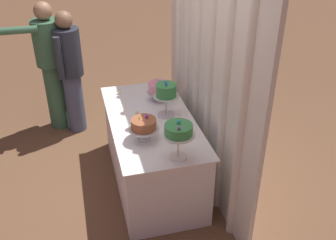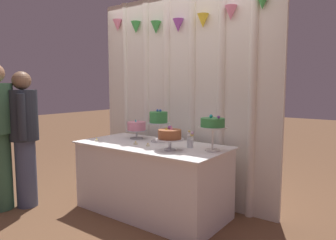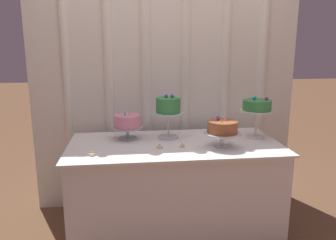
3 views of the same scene
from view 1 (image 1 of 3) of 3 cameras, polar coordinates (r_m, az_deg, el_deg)
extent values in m
plane|color=brown|center=(4.38, -3.57, -8.87)|extent=(24.00, 24.00, 0.00)
cube|color=white|center=(3.87, 5.73, 7.62)|extent=(2.53, 0.04, 2.56)
cylinder|color=white|center=(4.69, 1.60, 11.85)|extent=(0.07, 0.07, 2.56)
cylinder|color=white|center=(4.34, 3.01, 10.27)|extent=(0.09, 0.09, 2.56)
cylinder|color=white|center=(4.04, 4.45, 8.65)|extent=(0.10, 0.10, 2.56)
cylinder|color=white|center=(3.71, 6.30, 6.54)|extent=(0.09, 0.09, 2.56)
cylinder|color=white|center=(3.39, 8.54, 3.95)|extent=(0.09, 0.09, 2.56)
cylinder|color=white|center=(3.09, 11.09, 0.98)|extent=(0.09, 0.09, 2.56)
cube|color=white|center=(4.17, -2.39, -4.55)|extent=(1.67, 0.79, 0.77)
cube|color=white|center=(3.95, -2.51, 0.12)|extent=(1.72, 0.84, 0.01)
cylinder|color=#B2B2B7|center=(4.30, -1.35, 3.04)|extent=(0.16, 0.16, 0.01)
cylinder|color=#B2B2B7|center=(4.28, -1.36, 3.60)|extent=(0.02, 0.02, 0.08)
cylinder|color=#B2B2B7|center=(4.26, -1.36, 4.17)|extent=(0.26, 0.26, 0.01)
cylinder|color=pink|center=(4.24, -1.37, 4.85)|extent=(0.23, 0.23, 0.10)
cone|color=pink|center=(4.19, -1.25, 5.54)|extent=(0.02, 0.02, 0.03)
cone|color=#2DB2B7|center=(4.22, -1.39, 5.78)|extent=(0.02, 0.02, 0.03)
cylinder|color=silver|center=(4.01, -0.28, 0.82)|extent=(0.18, 0.18, 0.01)
cylinder|color=silver|center=(3.95, -0.28, 2.16)|extent=(0.02, 0.02, 0.20)
cylinder|color=silver|center=(3.91, -0.28, 3.52)|extent=(0.26, 0.26, 0.01)
cylinder|color=#388E47|center=(3.88, -0.29, 4.42)|extent=(0.21, 0.21, 0.13)
sphere|color=blue|center=(3.81, -0.24, 5.26)|extent=(0.03, 0.03, 0.03)
sphere|color=blue|center=(3.86, -0.32, 5.57)|extent=(0.03, 0.03, 0.03)
cylinder|color=silver|center=(3.63, -3.53, -2.72)|extent=(0.12, 0.12, 0.01)
cylinder|color=silver|center=(3.60, -3.56, -2.00)|extent=(0.03, 0.03, 0.09)
cylinder|color=silver|center=(3.57, -3.59, -1.29)|extent=(0.29, 0.29, 0.01)
cylinder|color=#995633|center=(3.54, -3.61, -0.59)|extent=(0.23, 0.23, 0.09)
cone|color=pink|center=(3.49, -3.52, 0.26)|extent=(0.03, 0.03, 0.05)
sphere|color=purple|center=(3.54, -3.18, 0.60)|extent=(0.04, 0.04, 0.04)
cone|color=yellow|center=(3.52, -4.20, 0.38)|extent=(0.02, 0.02, 0.03)
cylinder|color=silver|center=(3.38, 1.50, -5.43)|extent=(0.15, 0.15, 0.01)
cylinder|color=silver|center=(3.31, 1.53, -3.80)|extent=(0.02, 0.02, 0.22)
cylinder|color=silver|center=(3.25, 1.56, -2.13)|extent=(0.29, 0.29, 0.01)
cylinder|color=#388E47|center=(3.22, 1.57, -1.40)|extent=(0.24, 0.24, 0.09)
sphere|color=purple|center=(3.13, 1.65, -1.20)|extent=(0.03, 0.03, 0.03)
sphere|color=#2DB2B7|center=(3.21, 1.58, -0.24)|extent=(0.04, 0.04, 0.04)
cylinder|color=silver|center=(3.57, 0.46, -2.41)|extent=(0.07, 0.07, 0.10)
sphere|color=white|center=(3.54, 0.31, -1.31)|extent=(0.04, 0.04, 0.04)
sphere|color=#CC9EC6|center=(3.50, 0.78, -1.07)|extent=(0.04, 0.04, 0.04)
sphere|color=white|center=(3.55, 0.55, -0.75)|extent=(0.03, 0.03, 0.03)
sphere|color=#E5C666|center=(3.54, 0.71, -0.54)|extent=(0.03, 0.03, 0.03)
sphere|color=#E5C666|center=(3.53, 0.96, -1.21)|extent=(0.04, 0.04, 0.04)
cylinder|color=beige|center=(4.47, -7.26, 3.92)|extent=(0.05, 0.05, 0.02)
sphere|color=#F9CC4C|center=(4.46, -7.28, 4.14)|extent=(0.01, 0.01, 0.01)
cylinder|color=beige|center=(4.04, -4.54, 1.04)|extent=(0.05, 0.05, 0.02)
sphere|color=#F9CC4C|center=(4.03, -4.55, 1.27)|extent=(0.01, 0.01, 0.01)
cylinder|color=beige|center=(3.89, -4.03, -0.21)|extent=(0.04, 0.04, 0.02)
sphere|color=#F9CC4C|center=(3.88, -4.04, 0.03)|extent=(0.01, 0.01, 0.01)
cylinder|color=#4C5675|center=(5.23, -13.56, 2.53)|extent=(0.32, 0.32, 0.80)
cylinder|color=#282D38|center=(4.96, -14.52, 9.65)|extent=(0.45, 0.45, 0.59)
sphere|color=#846047|center=(4.83, -15.15, 14.08)|extent=(0.21, 0.21, 0.21)
cube|color=#232328|center=(4.95, -16.26, 9.74)|extent=(0.03, 0.03, 0.38)
cylinder|color=#282D38|center=(5.12, -13.32, 10.40)|extent=(0.08, 0.08, 0.52)
cylinder|color=#282D38|center=(4.80, -15.78, 8.74)|extent=(0.08, 0.08, 0.52)
cylinder|color=#3D6B4C|center=(5.36, -16.11, 3.45)|extent=(0.33, 0.33, 0.90)
cylinder|color=#3D6B4C|center=(5.08, -17.28, 10.81)|extent=(0.47, 0.47, 0.57)
sphere|color=#A37556|center=(4.97, -17.99, 15.06)|extent=(0.22, 0.22, 0.22)
cylinder|color=#3D6B4C|center=(5.28, -16.38, 11.58)|extent=(0.08, 0.08, 0.50)
cylinder|color=#3D6B4C|center=(4.84, -21.68, 12.16)|extent=(0.08, 0.50, 0.08)
camera|label=2|loc=(2.63, -60.01, -18.12)|focal=32.98mm
camera|label=3|loc=(4.34, -40.07, 7.30)|focal=35.67mm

